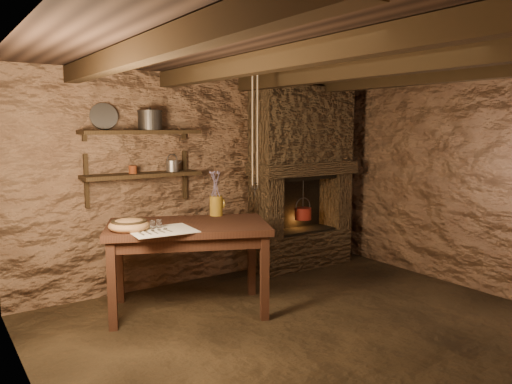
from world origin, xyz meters
TOP-DOWN VIEW (x-y plane):
  - floor at (0.00, 0.00)m, footprint 4.50×4.50m
  - back_wall at (0.00, 2.00)m, footprint 4.50×0.04m
  - left_wall at (-2.25, 0.00)m, footprint 0.04×4.00m
  - right_wall at (2.25, 0.00)m, footprint 0.04×4.00m
  - ceiling at (0.00, 0.00)m, footprint 4.50×4.00m
  - beam_far_left at (-1.50, 0.00)m, footprint 0.14×3.95m
  - beam_mid_left at (-0.50, 0.00)m, footprint 0.14×3.95m
  - beam_mid_right at (0.50, 0.00)m, footprint 0.14×3.95m
  - beam_far_right at (1.50, 0.00)m, footprint 0.14×3.95m
  - shelf_lower at (-0.85, 1.84)m, footprint 1.25×0.30m
  - shelf_upper at (-0.85, 1.84)m, footprint 1.25×0.30m
  - hearth at (1.25, 1.77)m, footprint 1.43×0.51m
  - work_table at (-0.68, 1.13)m, footprint 1.76×1.42m
  - linen_cloth at (-1.02, 0.95)m, footprint 0.59×0.49m
  - pewter_cutlery_row at (-1.02, 0.93)m, footprint 0.48×0.21m
  - drinking_glasses at (-1.01, 1.06)m, footprint 0.18×0.05m
  - stoneware_jug at (-0.23, 1.36)m, footprint 0.17×0.17m
  - wooden_bowl at (-1.26, 1.14)m, footprint 0.49×0.49m
  - iron_stockpot at (-0.75, 1.84)m, footprint 0.30×0.30m
  - tin_pan at (-1.21, 1.94)m, footprint 0.30×0.17m
  - small_kettle at (-0.51, 1.84)m, footprint 0.22×0.20m
  - rusty_tin at (-0.95, 1.84)m, footprint 0.11×0.11m
  - red_pot at (1.24, 1.72)m, footprint 0.26×0.26m
  - hanging_ropes at (0.05, 1.05)m, footprint 0.08×0.08m

SIDE VIEW (x-z plane):
  - floor at x=0.00m, z-range 0.00..0.00m
  - work_table at x=-0.68m, z-range 0.03..0.91m
  - red_pot at x=1.24m, z-range 0.44..0.98m
  - linen_cloth at x=-1.02m, z-range 0.88..0.88m
  - pewter_cutlery_row at x=-1.02m, z-range 0.88..0.90m
  - wooden_bowl at x=-1.26m, z-range 0.85..0.99m
  - drinking_glasses at x=-1.01m, z-range 0.88..0.96m
  - stoneware_jug at x=-0.23m, z-range 0.84..1.32m
  - back_wall at x=0.00m, z-range 0.00..2.40m
  - left_wall at x=-2.25m, z-range 0.00..2.40m
  - right_wall at x=2.25m, z-range 0.00..2.40m
  - hearth at x=1.25m, z-range 0.08..2.38m
  - shelf_lower at x=-0.85m, z-range 1.28..1.32m
  - rusty_tin at x=-0.95m, z-range 1.32..1.40m
  - small_kettle at x=-0.51m, z-range 1.29..1.48m
  - shelf_upper at x=-0.85m, z-range 1.73..1.77m
  - hanging_ropes at x=0.05m, z-range 1.20..2.40m
  - iron_stockpot at x=-0.75m, z-range 1.77..1.96m
  - tin_pan at x=-1.21m, z-range 1.77..2.05m
  - beam_far_left at x=-1.50m, z-range 2.23..2.39m
  - beam_mid_left at x=-0.50m, z-range 2.23..2.39m
  - beam_mid_right at x=0.50m, z-range 2.23..2.39m
  - beam_far_right at x=1.50m, z-range 2.23..2.39m
  - ceiling at x=0.00m, z-range 2.38..2.42m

